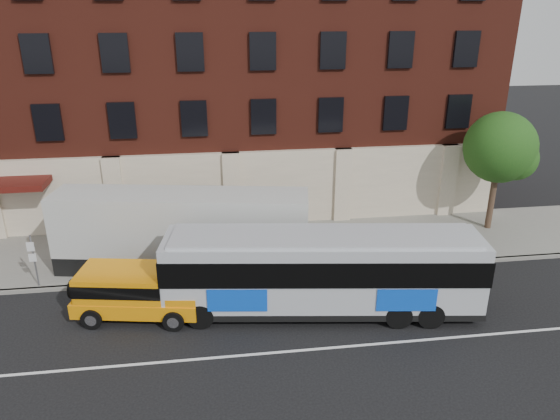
{
  "coord_description": "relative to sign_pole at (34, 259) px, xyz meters",
  "views": [
    {
      "loc": [
        -1.0,
        -14.34,
        11.2
      ],
      "look_at": [
        1.72,
        5.5,
        3.33
      ],
      "focal_mm": 33.35,
      "sensor_mm": 36.0,
      "label": 1
    }
  ],
  "objects": [
    {
      "name": "ground",
      "position": [
        8.5,
        -6.15,
        -1.45
      ],
      "size": [
        120.0,
        120.0,
        0.0
      ],
      "primitive_type": "plane",
      "color": "black",
      "rests_on": "ground"
    },
    {
      "name": "sidewalk",
      "position": [
        8.5,
        2.85,
        -1.38
      ],
      "size": [
        60.0,
        6.0,
        0.15
      ],
      "primitive_type": "cube",
      "color": "gray",
      "rests_on": "ground"
    },
    {
      "name": "kerb",
      "position": [
        8.5,
        -0.15,
        -1.38
      ],
      "size": [
        60.0,
        0.25,
        0.15
      ],
      "primitive_type": "cube",
      "color": "gray",
      "rests_on": "ground"
    },
    {
      "name": "lane_line",
      "position": [
        8.5,
        -5.65,
        -1.45
      ],
      "size": [
        60.0,
        0.12,
        0.01
      ],
      "primitive_type": "cube",
      "color": "silver",
      "rests_on": "ground"
    },
    {
      "name": "building",
      "position": [
        8.49,
        10.77,
        6.13
      ],
      "size": [
        30.0,
        12.1,
        15.0
      ],
      "color": "#5B2015",
      "rests_on": "sidewalk"
    },
    {
      "name": "sign_pole",
      "position": [
        0.0,
        0.0,
        0.0
      ],
      "size": [
        0.3,
        0.2,
        2.5
      ],
      "color": "gray",
      "rests_on": "ground"
    },
    {
      "name": "street_tree",
      "position": [
        22.04,
        3.34,
        2.96
      ],
      "size": [
        3.6,
        3.6,
        6.2
      ],
      "color": "#3E2C1F",
      "rests_on": "sidewalk"
    },
    {
      "name": "city_bus",
      "position": [
        11.51,
        -3.25,
        0.36
      ],
      "size": [
        12.24,
        4.13,
        3.29
      ],
      "color": "#B1B5BC",
      "rests_on": "ground"
    },
    {
      "name": "yellow_suv",
      "position": [
        4.27,
        -2.52,
        -0.35
      ],
      "size": [
        5.18,
        2.87,
        1.93
      ],
      "color": "#FF950B",
      "rests_on": "ground"
    },
    {
      "name": "shipping_container",
      "position": [
        6.06,
        0.95,
        0.38
      ],
      "size": [
        11.3,
        4.14,
        3.69
      ],
      "color": "black",
      "rests_on": "ground"
    }
  ]
}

